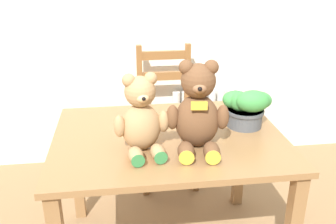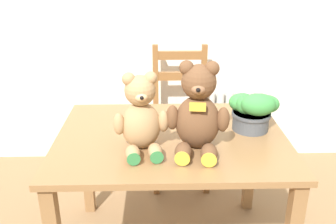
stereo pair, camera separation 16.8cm
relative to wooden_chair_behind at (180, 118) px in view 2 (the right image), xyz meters
name	(u,v)px [view 2 (the right image)]	position (x,y,z in m)	size (l,w,h in m)	color
radiator	(223,129)	(0.36, 0.25, -0.21)	(0.58, 0.10, 0.57)	silver
dining_table	(171,154)	(-0.09, -0.81, 0.15)	(1.14, 0.86, 0.72)	olive
wooden_chair_behind	(180,118)	(0.00, 0.00, 0.00)	(0.39, 0.43, 0.97)	brown
teddy_bear_left	(141,117)	(-0.23, -0.94, 0.41)	(0.26, 0.27, 0.36)	tan
teddy_bear_right	(198,113)	(0.02, -0.95, 0.43)	(0.29, 0.30, 0.41)	brown
potted_plant	(253,109)	(0.32, -0.75, 0.37)	(0.25, 0.22, 0.21)	#4C5156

